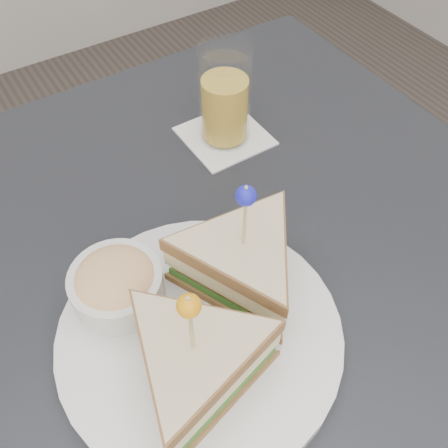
% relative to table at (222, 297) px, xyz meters
% --- Properties ---
extents(table, '(0.80, 0.80, 0.75)m').
position_rel_table_xyz_m(table, '(0.00, 0.00, 0.00)').
color(table, black).
rests_on(table, ground).
extents(plate_meal, '(0.34, 0.34, 0.16)m').
position_rel_table_xyz_m(plate_meal, '(-0.06, -0.07, 0.12)').
color(plate_meal, silver).
rests_on(plate_meal, table).
extents(drink_set, '(0.11, 0.11, 0.14)m').
position_rel_table_xyz_m(drink_set, '(0.12, 0.18, 0.14)').
color(drink_set, white).
rests_on(drink_set, table).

